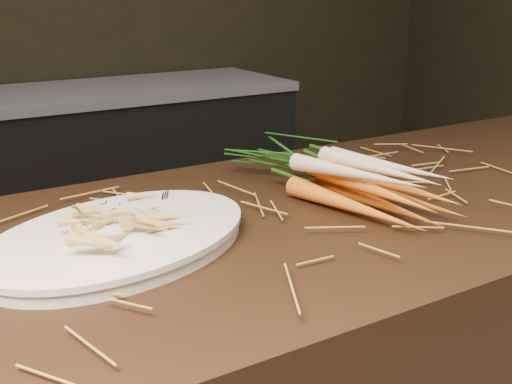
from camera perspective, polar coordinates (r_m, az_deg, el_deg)
back_counter at (r=2.95m, az=-14.54°, el=0.79°), size 1.82×0.62×0.84m
straw_bedding at (r=1.03m, az=-0.53°, el=-2.21°), size 1.40×0.60×0.02m
root_veg_bunch at (r=1.19m, az=5.36°, el=2.37°), size 0.21×0.54×0.10m
serving_platter at (r=0.95m, az=-12.00°, el=-4.25°), size 0.49×0.41×0.02m
roasted_veg_heap at (r=0.94m, az=-12.13°, el=-2.29°), size 0.25×0.21×0.05m
serving_fork at (r=1.03m, az=-5.00°, el=-1.40°), size 0.08×0.15×0.00m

